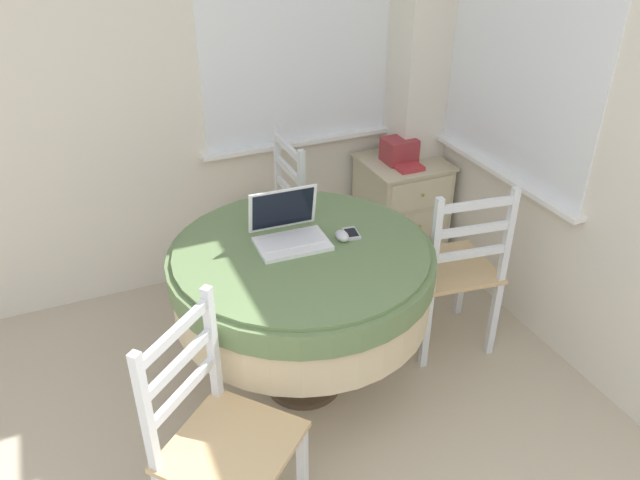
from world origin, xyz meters
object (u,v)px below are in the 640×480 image
dining_chair_near_right_window (454,270)px  book_on_cabinet (405,165)px  computer_mouse (342,236)px  cell_phone (351,233)px  laptop (289,231)px  storage_box (399,150)px  dining_chair_camera_near (220,440)px  round_dining_table (302,276)px  dining_chair_near_back_window (268,223)px  corner_cabinet (400,209)px

dining_chair_near_right_window → book_on_cabinet: 0.84m
computer_mouse → book_on_cabinet: computer_mouse is taller
cell_phone → dining_chair_near_right_window: 0.64m
laptop → storage_box: bearing=38.7°
computer_mouse → dining_chair_camera_near: 0.98m
round_dining_table → storage_box: storage_box is taller
cell_phone → storage_box: 1.13m
dining_chair_near_right_window → dining_chair_near_back_window: bearing=129.9°
computer_mouse → dining_chair_near_right_window: 0.69m
laptop → corner_cabinet: 1.39m
corner_cabinet → round_dining_table: bearing=-139.3°
dining_chair_near_back_window → round_dining_table: bearing=-98.5°
round_dining_table → corner_cabinet: (1.00, 0.86, -0.30)m
computer_mouse → corner_cabinet: (0.82, 0.87, -0.46)m
corner_cabinet → storage_box: (-0.03, 0.01, 0.39)m
dining_chair_camera_near → cell_phone: bearing=37.4°
computer_mouse → book_on_cabinet: (0.78, 0.80, -0.13)m
dining_chair_camera_near → book_on_cabinet: size_ratio=4.60×
round_dining_table → dining_chair_camera_near: size_ratio=1.22×
cell_phone → book_on_cabinet: (0.73, 0.77, -0.11)m
book_on_cabinet → laptop: bearing=-144.2°
round_dining_table → book_on_cabinet: size_ratio=5.60×
laptop → dining_chair_near_right_window: 0.90m
round_dining_table → dining_chair_near_right_window: (0.79, -0.01, -0.17)m
cell_phone → corner_cabinet: bearing=48.0°
dining_chair_near_back_window → book_on_cabinet: 0.87m
round_dining_table → book_on_cabinet: bearing=39.2°
dining_chair_near_back_window → book_on_cabinet: size_ratio=4.60×
computer_mouse → dining_chair_near_back_window: size_ratio=0.09×
dining_chair_near_right_window → laptop: bearing=174.3°
computer_mouse → dining_chair_camera_near: bearing=-141.7°
round_dining_table → cell_phone: 0.28m
storage_box → round_dining_table: bearing=-138.1°
computer_mouse → dining_chair_camera_near: dining_chair_camera_near is taller
laptop → dining_chair_near_back_window: (0.15, 0.72, -0.36)m
laptop → computer_mouse: bearing=-21.7°
computer_mouse → corner_cabinet: bearing=46.8°
book_on_cabinet → corner_cabinet: bearing=64.5°
computer_mouse → round_dining_table: bearing=176.7°
cell_phone → storage_box: bearing=49.5°
computer_mouse → corner_cabinet: 1.29m
computer_mouse → corner_cabinet: size_ratio=0.13×
laptop → cell_phone: bearing=-12.1°
round_dining_table → corner_cabinet: size_ratio=1.76×
cell_phone → computer_mouse: bearing=-155.5°
computer_mouse → book_on_cabinet: 1.13m
computer_mouse → cell_phone: 0.06m
computer_mouse → dining_chair_near_back_window: (-0.06, 0.80, -0.34)m
laptop → cell_phone: size_ratio=2.80×
dining_chair_camera_near → book_on_cabinet: bearing=42.3°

